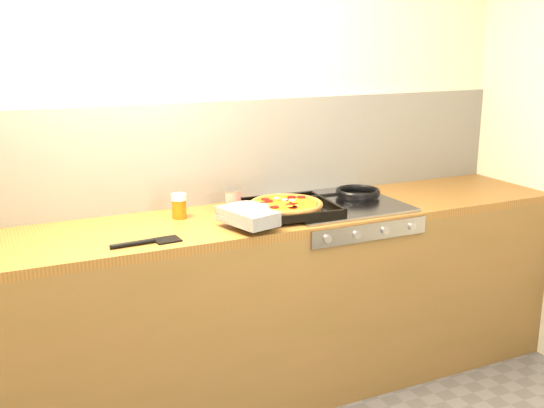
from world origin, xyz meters
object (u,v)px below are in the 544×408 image
pizza_on_tray (275,208)px  juice_glass (179,206)px  tomato_can (233,201)px  frying_pan (357,194)px

pizza_on_tray → juice_glass: bearing=154.8°
tomato_can → juice_glass: size_ratio=0.92×
pizza_on_tray → frying_pan: pizza_on_tray is taller
pizza_on_tray → juice_glass: size_ratio=5.23×
tomato_can → juice_glass: bearing=-179.7°
pizza_on_tray → juice_glass: 0.43m
frying_pan → tomato_can: (-0.64, 0.07, 0.02)m
juice_glass → tomato_can: bearing=0.3°
pizza_on_tray → frying_pan: 0.52m
frying_pan → juice_glass: 0.90m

